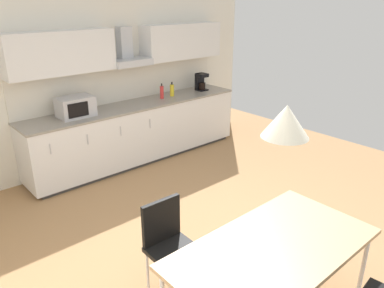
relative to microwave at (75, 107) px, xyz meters
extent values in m
cube|color=#9E754C|center=(0.30, -2.63, -1.08)|extent=(8.06, 8.89, 0.02)
cube|color=silver|center=(0.30, 0.38, 0.34)|extent=(6.44, 0.10, 2.82)
cube|color=#333333|center=(1.00, 0.00, -1.04)|extent=(3.45, 0.61, 0.05)
cube|color=silver|center=(1.00, 0.00, -0.59)|extent=(3.60, 0.66, 0.85)
cube|color=gray|center=(1.00, 0.00, -0.16)|extent=(3.62, 0.68, 0.03)
cube|color=silver|center=(-0.54, -0.34, -0.38)|extent=(0.01, 0.01, 0.14)
cube|color=silver|center=(-0.03, -0.34, -0.38)|extent=(0.01, 0.01, 0.14)
cube|color=silver|center=(0.49, -0.34, -0.38)|extent=(0.01, 0.01, 0.14)
cube|color=silver|center=(1.00, -0.34, -0.38)|extent=(0.01, 0.01, 0.14)
cube|color=silver|center=(1.00, 0.32, 0.14)|extent=(3.60, 0.02, 0.55)
cube|color=silver|center=(-0.06, 0.16, 0.72)|extent=(1.49, 0.34, 0.57)
cube|color=silver|center=(2.06, 0.16, 0.72)|extent=(1.49, 0.34, 0.57)
cube|color=#B7BABF|center=(1.00, 0.14, 0.49)|extent=(0.62, 0.40, 0.10)
cube|color=#B7BABF|center=(1.00, 0.25, 0.75)|extent=(0.20, 0.16, 0.52)
cube|color=#ADADB2|center=(0.00, 0.00, 0.00)|extent=(0.48, 0.34, 0.28)
cube|color=black|center=(-0.04, -0.17, 0.00)|extent=(0.29, 0.01, 0.20)
cube|color=black|center=(2.38, 0.00, -0.13)|extent=(0.18, 0.18, 0.02)
cylinder|color=black|center=(2.38, -0.01, -0.06)|extent=(0.12, 0.12, 0.12)
cube|color=black|center=(2.38, 0.06, 0.01)|extent=(0.16, 0.08, 0.30)
cube|color=black|center=(2.38, -0.01, 0.13)|extent=(0.18, 0.16, 0.06)
cylinder|color=red|center=(1.50, 0.01, -0.04)|extent=(0.06, 0.06, 0.20)
cylinder|color=black|center=(1.50, 0.01, 0.09)|extent=(0.02, 0.02, 0.04)
cylinder|color=yellow|center=(1.72, 0.02, -0.04)|extent=(0.07, 0.07, 0.20)
cylinder|color=black|center=(1.72, 0.02, 0.08)|extent=(0.03, 0.03, 0.04)
cube|color=tan|center=(-0.08, -3.48, -0.35)|extent=(1.66, 0.88, 0.04)
cylinder|color=silver|center=(0.69, -3.86, -0.72)|extent=(0.04, 0.04, 0.70)
cylinder|color=silver|center=(0.69, -3.10, -0.72)|extent=(0.04, 0.04, 0.70)
cube|color=black|center=(-0.46, -2.74, -0.62)|extent=(0.41, 0.41, 0.04)
cube|color=black|center=(-0.45, -2.56, -0.40)|extent=(0.38, 0.05, 0.40)
cylinder|color=silver|center=(-0.29, -2.91, -0.85)|extent=(0.02, 0.02, 0.43)
cylinder|color=silver|center=(-0.28, -2.57, -0.85)|extent=(0.02, 0.02, 0.43)
cylinder|color=silver|center=(-0.62, -2.56, -0.85)|extent=(0.02, 0.02, 0.43)
cone|color=silver|center=(-0.08, -3.48, 0.66)|extent=(0.32, 0.32, 0.22)
camera|label=1|loc=(-2.08, -4.82, 1.41)|focal=35.00mm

